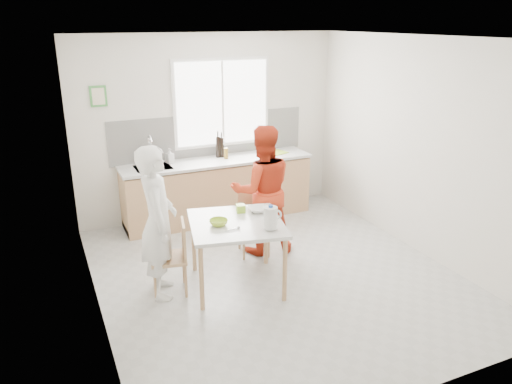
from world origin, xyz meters
The scene contains 21 objects.
ground centered at (0.00, 0.00, 0.00)m, with size 4.50×4.50×0.00m, color #B7B7B2.
room_shell centered at (0.00, 0.00, 1.64)m, with size 4.50×4.50×4.50m.
window centered at (0.20, 2.23, 1.70)m, with size 1.50×0.06×1.30m.
backsplash centered at (0.00, 2.24, 1.23)m, with size 3.00×0.02×0.65m, color white.
picture_frame centered at (-1.55, 2.23, 1.90)m, with size 0.22×0.03×0.28m.
kitchen_counter centered at (0.00, 1.95, 0.42)m, with size 2.84×0.64×1.37m.
dining_table centered at (-0.50, -0.03, 0.69)m, with size 1.19×1.19×0.77m.
chair_left centered at (-1.17, 0.12, 0.45)m, with size 0.45×0.45×0.82m.
chair_far centered at (0.02, 0.69, 0.45)m, with size 0.44×0.44×0.81m.
person_white centered at (-1.32, 0.15, 0.84)m, with size 0.61×0.40×1.68m, color white.
person_red centered at (0.14, 0.66, 0.83)m, with size 0.81×0.63×1.66m, color red.
bowl_green centered at (-0.70, -0.03, 0.80)m, with size 0.20×0.20×0.06m, color #A6CD2F.
bowl_white centered at (-0.15, 0.15, 0.80)m, with size 0.23×0.23×0.06m, color white.
milk_jug centered at (-0.24, -0.37, 0.91)m, with size 0.20×0.15×0.26m.
green_box centered at (-0.34, 0.23, 0.82)m, with size 0.10×0.10×0.09m, color #9ED631.
spoon centered at (-0.62, -0.22, 0.78)m, with size 0.01×0.01×0.16m, color #A5A5AA.
cutting_board centered at (0.94, 1.93, 0.93)m, with size 0.35×0.25×0.01m, color #9DC82E.
wine_bottle_a centered at (0.06, 2.07, 1.08)m, with size 0.07×0.07×0.32m, color black.
wine_bottle_b centered at (0.12, 2.07, 1.07)m, with size 0.07×0.07×0.30m, color black.
jar_amber centered at (0.14, 1.96, 1.00)m, with size 0.06×0.06×0.16m, color olive.
soap_bottle centered at (-0.67, 2.06, 1.03)m, with size 0.10×0.10×0.21m, color #999999.
Camera 1 is at (-2.36, -4.72, 2.89)m, focal length 35.00 mm.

